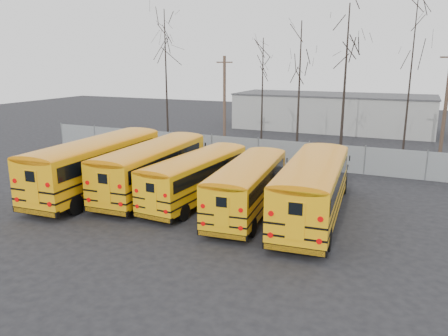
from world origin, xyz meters
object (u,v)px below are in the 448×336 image
at_px(bus_b, 154,164).
at_px(bus_e, 314,184).
at_px(bus_c, 198,173).
at_px(bus_d, 249,182).
at_px(utility_pole_left, 224,102).
at_px(bus_a, 99,161).
at_px(utility_pole_right, 446,107).

bearing_deg(bus_b, bus_e, -6.01).
bearing_deg(bus_e, bus_c, 172.66).
relative_size(bus_c, bus_d, 0.99).
relative_size(bus_d, utility_pole_left, 1.24).
relative_size(bus_b, bus_d, 1.11).
height_order(bus_c, utility_pole_left, utility_pole_left).
height_order(bus_a, utility_pole_left, utility_pole_left).
relative_size(bus_c, bus_e, 0.87).
xyz_separation_m(bus_a, bus_c, (6.24, 0.97, -0.35)).
height_order(bus_d, utility_pole_right, utility_pole_right).
relative_size(bus_a, bus_e, 1.06).
distance_m(bus_d, utility_pole_right, 19.22).
height_order(bus_b, bus_e, bus_e).
relative_size(bus_d, utility_pole_right, 1.18).
distance_m(bus_a, bus_d, 9.61).
distance_m(bus_d, bus_e, 3.37).
xyz_separation_m(bus_c, utility_pole_left, (-4.68, 14.29, 2.62)).
xyz_separation_m(bus_e, utility_pole_right, (6.31, 16.07, 2.60)).
bearing_deg(utility_pole_left, utility_pole_right, 0.91).
distance_m(bus_c, utility_pole_left, 15.26).
relative_size(bus_b, utility_pole_right, 1.31).
xyz_separation_m(bus_b, bus_e, (9.80, -0.57, 0.03)).
relative_size(bus_a, utility_pole_right, 1.41).
bearing_deg(bus_e, bus_a, 178.29).
distance_m(bus_a, bus_c, 6.33).
height_order(bus_c, bus_e, bus_e).
distance_m(bus_a, utility_pole_right, 25.63).
relative_size(bus_a, utility_pole_left, 1.48).
height_order(bus_a, bus_e, bus_a).
xyz_separation_m(bus_a, bus_d, (9.60, 0.35, -0.34)).
height_order(bus_a, bus_d, bus_a).
bearing_deg(utility_pole_right, utility_pole_left, -167.53).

